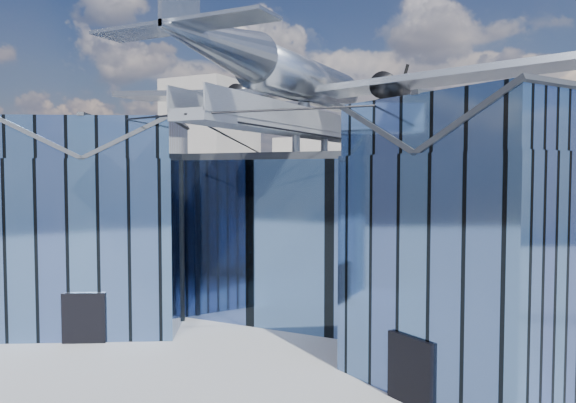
% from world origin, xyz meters
% --- Properties ---
extents(ground_plane, '(120.00, 120.00, 0.00)m').
position_xyz_m(ground_plane, '(0.00, 0.00, 0.00)').
color(ground_plane, gray).
extents(museum, '(32.88, 24.50, 17.60)m').
position_xyz_m(museum, '(0.00, 5.82, 5.54)').
color(museum, '#496595').
rests_on(museum, ground).
extents(bg_towers, '(77.00, 24.50, 26.00)m').
position_xyz_m(bg_towers, '(1.45, 50.49, 10.01)').
color(bg_towers, gray).
rests_on(bg_towers, ground).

